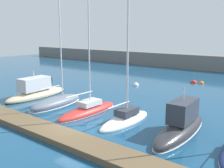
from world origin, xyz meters
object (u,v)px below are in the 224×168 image
mooring_buoy_orange (201,84)px  sailboat_white_fourth (125,118)px  motorboat_sand_nearest (37,92)px  sailboat_slate_second (57,102)px  motorboat_charcoal_fifth (181,125)px  mooring_buoy_red (194,83)px  sailboat_red_third (88,110)px  mooring_buoy_white (136,85)px

mooring_buoy_orange → sailboat_white_fourth: bearing=-88.1°
motorboat_sand_nearest → sailboat_slate_second: (4.47, -0.89, -0.21)m
sailboat_white_fourth → motorboat_charcoal_fifth: 4.52m
motorboat_sand_nearest → mooring_buoy_orange: motorboat_sand_nearest is taller
motorboat_sand_nearest → mooring_buoy_red: size_ratio=9.28×
motorboat_sand_nearest → sailboat_red_third: bearing=-97.4°
motorboat_sand_nearest → mooring_buoy_white: 13.39m
motorboat_sand_nearest → sailboat_red_third: sailboat_red_third is taller
motorboat_sand_nearest → mooring_buoy_red: motorboat_sand_nearest is taller
sailboat_slate_second → sailboat_red_third: sailboat_red_third is taller
sailboat_red_third → motorboat_sand_nearest: bearing=86.2°
sailboat_slate_second → mooring_buoy_red: size_ratio=14.41×
sailboat_slate_second → sailboat_white_fourth: bearing=-91.8°
mooring_buoy_orange → sailboat_slate_second: bearing=-110.6°
sailboat_slate_second → motorboat_sand_nearest: bearing=74.8°
sailboat_slate_second → mooring_buoy_white: (0.83, 13.17, -0.38)m
mooring_buoy_red → mooring_buoy_white: bearing=-130.8°
motorboat_charcoal_fifth → mooring_buoy_red: 19.81m
sailboat_slate_second → mooring_buoy_orange: bearing=-24.5°
motorboat_sand_nearest → mooring_buoy_red: (10.96, 18.84, -0.58)m
motorboat_sand_nearest → motorboat_charcoal_fifth: (17.10, 0.01, 0.01)m
mooring_buoy_red → mooring_buoy_orange: mooring_buoy_red is taller
motorboat_sand_nearest → sailboat_slate_second: bearing=-104.1°
mooring_buoy_red → mooring_buoy_white: 8.66m
sailboat_red_third → mooring_buoy_red: 19.67m
sailboat_red_third → sailboat_white_fourth: size_ratio=1.02×
motorboat_charcoal_fifth → sailboat_slate_second: bearing=91.8°
mooring_buoy_red → sailboat_white_fourth: bearing=-85.1°
sailboat_red_third → sailboat_white_fourth: 4.05m
sailboat_red_third → mooring_buoy_white: (-3.28, 12.97, -0.26)m
motorboat_charcoal_fifth → mooring_buoy_red: (-6.15, 18.82, -0.59)m
sailboat_slate_second → mooring_buoy_orange: (7.52, 20.01, -0.38)m
sailboat_red_third → mooring_buoy_orange: bearing=-9.0°
sailboat_white_fourth → mooring_buoy_red: size_ratio=15.15×
sailboat_slate_second → sailboat_red_third: size_ratio=0.93×
motorboat_sand_nearest → sailboat_white_fourth: bearing=-95.5°
sailboat_red_third → motorboat_charcoal_fifth: size_ratio=1.68×
sailboat_red_third → sailboat_white_fourth: bearing=-87.8°
motorboat_charcoal_fifth → mooring_buoy_white: size_ratio=9.61×
sailboat_slate_second → motorboat_charcoal_fifth: size_ratio=1.57×
motorboat_sand_nearest → sailboat_red_third: 8.61m
mooring_buoy_white → mooring_buoy_orange: bearing=45.7°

